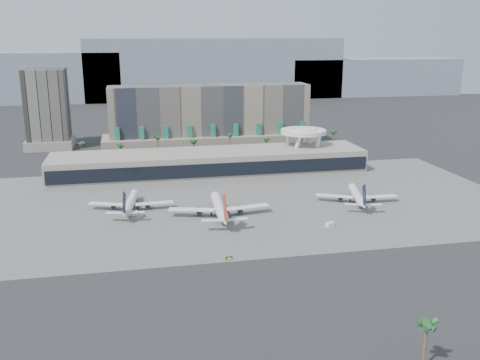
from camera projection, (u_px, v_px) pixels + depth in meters
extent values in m
plane|color=#232326|center=(256.00, 248.00, 189.59)|extent=(900.00, 900.00, 0.00)
cube|color=#5B5B59|center=(228.00, 202.00, 241.59)|extent=(260.00, 130.00, 0.06)
cube|color=gray|center=(1.00, 78.00, 591.98)|extent=(260.00, 60.00, 55.00)
cube|color=gray|center=(215.00, 69.00, 636.51)|extent=(300.00, 60.00, 70.00)
cube|color=gray|center=(370.00, 77.00, 678.52)|extent=(220.00, 60.00, 45.00)
cube|color=gray|center=(210.00, 117.00, 351.53)|extent=(130.00, 22.00, 42.00)
cube|color=tan|center=(211.00, 142.00, 353.82)|extent=(140.00, 30.00, 10.00)
cube|color=#247B62|center=(118.00, 142.00, 331.69)|extent=(3.00, 2.00, 18.00)
cube|color=#247B62|center=(142.00, 141.00, 334.60)|extent=(3.00, 2.00, 18.00)
cube|color=#247B62|center=(166.00, 140.00, 337.50)|extent=(3.00, 2.00, 18.00)
cube|color=#247B62|center=(190.00, 139.00, 340.41)|extent=(3.00, 2.00, 18.00)
cube|color=#247B62|center=(213.00, 138.00, 343.32)|extent=(3.00, 2.00, 18.00)
cube|color=#247B62|center=(236.00, 138.00, 346.22)|extent=(3.00, 2.00, 18.00)
cube|color=#247B62|center=(258.00, 137.00, 349.13)|extent=(3.00, 2.00, 18.00)
cube|color=#247B62|center=(281.00, 136.00, 352.03)|extent=(3.00, 2.00, 18.00)
cube|color=#247B62|center=(302.00, 135.00, 354.94)|extent=(3.00, 2.00, 18.00)
cube|color=black|center=(47.00, 109.00, 353.52)|extent=(26.00, 26.00, 52.00)
cube|color=#9F978B|center=(51.00, 143.00, 359.53)|extent=(30.00, 30.00, 6.00)
cube|color=#9F978B|center=(210.00, 162.00, 292.04)|extent=(170.00, 32.00, 12.00)
cube|color=black|center=(215.00, 170.00, 276.86)|extent=(168.00, 0.60, 7.00)
cube|color=black|center=(210.00, 149.00, 290.15)|extent=(170.00, 12.00, 2.50)
cylinder|color=white|center=(310.00, 144.00, 314.32)|extent=(6.98, 6.99, 21.89)
cylinder|color=white|center=(289.00, 145.00, 311.85)|extent=(6.98, 6.99, 21.89)
cylinder|color=white|center=(296.00, 150.00, 299.81)|extent=(6.98, 6.99, 21.89)
cylinder|color=white|center=(317.00, 149.00, 302.28)|extent=(6.98, 6.99, 21.89)
cylinder|color=white|center=(303.00, 132.00, 304.71)|extent=(26.00, 26.00, 2.20)
cylinder|color=white|center=(303.00, 129.00, 304.37)|extent=(16.00, 16.00, 1.20)
cylinder|color=brown|center=(82.00, 154.00, 311.58)|extent=(0.70, 0.70, 12.00)
sphere|color=#1D4A21|center=(82.00, 145.00, 310.09)|extent=(2.80, 2.80, 2.80)
cylinder|color=brown|center=(121.00, 153.00, 315.84)|extent=(0.70, 0.70, 12.00)
sphere|color=#1D4A21|center=(120.00, 143.00, 314.35)|extent=(2.80, 2.80, 2.80)
cylinder|color=brown|center=(158.00, 151.00, 320.10)|extent=(0.70, 0.70, 12.00)
sphere|color=#1D4A21|center=(158.00, 142.00, 318.62)|extent=(2.80, 2.80, 2.80)
cylinder|color=brown|center=(193.00, 150.00, 324.17)|extent=(0.70, 0.70, 12.00)
sphere|color=#1D4A21|center=(193.00, 140.00, 322.68)|extent=(2.80, 2.80, 2.80)
cylinder|color=brown|center=(230.00, 148.00, 328.63)|extent=(0.70, 0.70, 12.00)
sphere|color=#1D4A21|center=(230.00, 139.00, 327.14)|extent=(2.80, 2.80, 2.80)
cylinder|color=brown|center=(265.00, 147.00, 332.89)|extent=(0.70, 0.70, 12.00)
sphere|color=#1D4A21|center=(265.00, 138.00, 331.40)|extent=(2.80, 2.80, 2.80)
cylinder|color=brown|center=(299.00, 145.00, 337.15)|extent=(0.70, 0.70, 12.00)
sphere|color=#1D4A21|center=(299.00, 136.00, 335.66)|extent=(2.80, 2.80, 2.80)
cylinder|color=brown|center=(333.00, 144.00, 341.61)|extent=(0.70, 0.70, 12.00)
sphere|color=#1D4A21|center=(334.00, 135.00, 340.12)|extent=(2.80, 2.80, 2.80)
cylinder|color=white|center=(131.00, 202.00, 231.61)|extent=(7.22, 25.18, 3.65)
cylinder|color=black|center=(131.00, 202.00, 231.65)|extent=(7.07, 24.68, 3.58)
cone|color=white|center=(135.00, 192.00, 245.38)|extent=(4.21, 4.59, 3.65)
cone|color=white|center=(125.00, 213.00, 216.02)|extent=(4.80, 8.66, 3.65)
cube|color=white|center=(107.00, 204.00, 230.32)|extent=(16.68, 9.13, 0.32)
cube|color=white|center=(154.00, 203.00, 231.43)|extent=(16.64, 4.70, 0.32)
cylinder|color=black|center=(114.00, 205.00, 231.15)|extent=(2.52, 3.91, 2.01)
cylinder|color=black|center=(148.00, 205.00, 231.96)|extent=(2.52, 3.91, 2.01)
cube|color=black|center=(124.00, 203.00, 213.45)|extent=(1.65, 8.27, 9.62)
cube|color=white|center=(115.00, 213.00, 214.79)|extent=(7.58, 3.98, 0.23)
cube|color=white|center=(135.00, 212.00, 215.24)|extent=(7.32, 2.05, 0.23)
cylinder|color=black|center=(134.00, 201.00, 241.65)|extent=(0.46, 0.46, 1.46)
cylinder|color=black|center=(124.00, 208.00, 231.24)|extent=(0.64, 0.64, 1.46)
cylinder|color=black|center=(138.00, 208.00, 231.56)|extent=(0.64, 0.64, 1.46)
cylinder|color=white|center=(219.00, 206.00, 223.89)|extent=(5.78, 29.14, 4.25)
cylinder|color=black|center=(219.00, 206.00, 223.93)|extent=(5.66, 28.56, 4.16)
cone|color=white|center=(215.00, 195.00, 239.74)|extent=(4.49, 5.00, 4.25)
cone|color=white|center=(224.00, 220.00, 205.94)|extent=(4.75, 9.77, 4.25)
cube|color=white|center=(191.00, 210.00, 221.37)|extent=(19.55, 9.06, 0.37)
cube|color=white|center=(247.00, 207.00, 224.72)|extent=(19.53, 7.17, 0.37)
cylinder|color=black|center=(199.00, 211.00, 222.61)|extent=(2.56, 4.36, 2.34)
cylinder|color=black|center=(239.00, 209.00, 225.05)|extent=(2.56, 4.36, 2.34)
cube|color=red|center=(225.00, 208.00, 202.97)|extent=(1.04, 9.65, 11.18)
cube|color=white|center=(212.00, 220.00, 204.10)|extent=(8.78, 3.92, 0.27)
cube|color=white|center=(237.00, 219.00, 205.47)|extent=(8.66, 3.06, 0.27)
cylinder|color=black|center=(216.00, 205.00, 235.45)|extent=(0.53, 0.53, 1.70)
cylinder|color=black|center=(211.00, 214.00, 223.17)|extent=(0.74, 0.74, 1.70)
cylinder|color=black|center=(227.00, 213.00, 224.14)|extent=(0.74, 0.74, 1.70)
cylinder|color=white|center=(356.00, 194.00, 242.07)|extent=(9.62, 25.15, 3.67)
cylinder|color=black|center=(356.00, 195.00, 242.11)|extent=(9.42, 24.65, 3.59)
cone|color=white|center=(351.00, 186.00, 255.90)|extent=(4.56, 4.89, 3.67)
cone|color=white|center=(363.00, 205.00, 226.41)|extent=(5.56, 8.89, 3.67)
cube|color=white|center=(334.00, 196.00, 241.75)|extent=(16.44, 10.53, 0.32)
cube|color=white|center=(379.00, 196.00, 240.92)|extent=(16.62, 4.25, 0.32)
cylinder|color=black|center=(340.00, 198.00, 242.32)|extent=(2.84, 4.05, 2.02)
cylinder|color=black|center=(373.00, 198.00, 241.71)|extent=(2.84, 4.05, 2.02)
cube|color=black|center=(364.00, 195.00, 223.84)|extent=(2.46, 8.19, 9.65)
cube|color=white|center=(354.00, 204.00, 225.57)|extent=(7.55, 4.62, 0.23)
cube|color=white|center=(373.00, 205.00, 225.23)|extent=(7.50, 2.77, 0.23)
cylinder|color=black|center=(353.00, 194.00, 252.15)|extent=(0.46, 0.46, 1.47)
cylinder|color=black|center=(350.00, 200.00, 241.98)|extent=(0.64, 0.64, 1.47)
cylinder|color=black|center=(363.00, 201.00, 241.74)|extent=(0.64, 0.64, 1.47)
cube|color=white|center=(133.00, 213.00, 223.72)|extent=(3.97, 1.94, 1.94)
cube|color=white|center=(330.00, 224.00, 210.69)|extent=(3.98, 3.25, 1.78)
cube|color=black|center=(229.00, 258.00, 179.61)|extent=(2.34, 0.69, 1.05)
cube|color=#C9CA17|center=(229.00, 258.00, 179.43)|extent=(1.67, 0.33, 0.63)
cylinder|color=black|center=(227.00, 259.00, 179.50)|extent=(0.13, 0.13, 0.63)
cylinder|color=black|center=(231.00, 259.00, 179.83)|extent=(0.13, 0.13, 0.63)
cylinder|color=brown|center=(425.00, 345.00, 120.32)|extent=(0.70, 0.70, 11.09)
sphere|color=#1D4A21|center=(427.00, 324.00, 118.95)|extent=(2.80, 2.80, 2.80)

